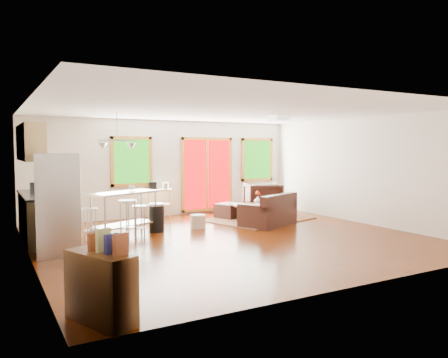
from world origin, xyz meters
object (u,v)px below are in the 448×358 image
refrigerator (58,204)px  kitchen_cart (159,193)px  rug (259,219)px  armchair (263,197)px  coffee_table (251,206)px  loveseat (269,213)px  ottoman (229,211)px  island (124,206)px

refrigerator → kitchen_cart: size_ratio=1.82×
rug → armchair: 1.12m
coffee_table → armchair: armchair is taller
loveseat → ottoman: loveseat is taller
armchair → ottoman: bearing=28.6°
refrigerator → kitchen_cart: (2.94, 2.99, -0.22)m
coffee_table → island: (-3.46, -0.51, 0.29)m
ottoman → refrigerator: size_ratio=0.33×
kitchen_cart → armchair: bearing=-15.2°
island → armchair: bearing=15.6°
loveseat → island: 3.44m
refrigerator → island: bearing=40.9°
coffee_table → ottoman: 0.64m
coffee_table → ottoman: size_ratio=1.93×
ottoman → rug: bearing=-46.9°
coffee_table → kitchen_cart: (-1.98, 1.44, 0.31)m
coffee_table → rug: bearing=-30.9°
island → kitchen_cart: kitchen_cart is taller
rug → coffee_table: coffee_table is taller
ottoman → kitchen_cart: kitchen_cart is taller
refrigerator → coffee_table: bearing=22.9°
armchair → kitchen_cart: 2.90m
rug → ottoman: 0.83m
coffee_table → kitchen_cart: bearing=144.0°
armchair → island: 4.44m
loveseat → refrigerator: refrigerator is taller
ottoman → island: island is taller
ottoman → loveseat: bearing=-77.4°
rug → loveseat: size_ratio=1.52×
armchair → island: (-4.27, -1.19, 0.16)m
armchair → ottoman: 1.24m
rug → loveseat: loveseat is taller
rug → coffee_table: (-0.17, 0.10, 0.34)m
island → refrigerator: bearing=-144.5°
ottoman → coffee_table: bearing=-52.0°
loveseat → ottoman: bearing=78.7°
armchair → kitchen_cart: (-2.79, 0.76, 0.18)m
refrigerator → kitchen_cart: refrigerator is taller
rug → loveseat: 0.90m
island → ottoman: bearing=18.0°
armchair → ottoman: (-1.19, -0.19, -0.29)m
loveseat → coffee_table: bearing=61.8°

